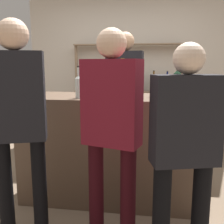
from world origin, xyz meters
name	(u,v)px	position (x,y,z in m)	size (l,w,h in m)	color
ground_plane	(112,195)	(0.00, 0.00, 0.00)	(16.00, 16.00, 0.00)	#7A6651
bar_counter	(112,148)	(0.00, 0.00, 0.55)	(1.84, 0.70, 1.10)	brown
back_wall	(128,66)	(0.00, 1.95, 1.40)	(3.44, 0.12, 2.80)	beige
back_shelf	(127,81)	(0.00, 1.77, 1.15)	(1.80, 0.18, 1.75)	#897056
counter_bottle_0	(139,86)	(0.28, -0.15, 1.22)	(0.09, 0.09, 0.32)	black
counter_bottle_1	(34,83)	(-0.74, -0.20, 1.24)	(0.09, 0.09, 0.36)	brown
counter_bottle_2	(79,86)	(-0.29, -0.19, 1.22)	(0.07, 0.07, 0.31)	silver
counter_bottle_3	(177,82)	(0.66, 0.18, 1.24)	(0.08, 0.08, 0.35)	black
counter_bottle_4	(122,83)	(0.12, -0.16, 1.25)	(0.09, 0.09, 0.38)	black
wine_glass	(155,84)	(0.43, -0.01, 1.23)	(0.08, 0.08, 0.17)	silver
cork_jar	(117,90)	(0.06, 0.00, 1.16)	(0.11, 0.11, 0.13)	silver
customer_right	(185,142)	(0.63, -0.90, 0.91)	(0.48, 0.30, 1.56)	black
customer_left	(18,115)	(-0.60, -0.82, 1.05)	(0.45, 0.30, 1.75)	black
customer_center	(112,122)	(0.10, -0.73, 0.99)	(0.47, 0.31, 1.68)	black
server_behind_counter	(124,91)	(0.05, 0.77, 1.08)	(0.48, 0.24, 1.83)	black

